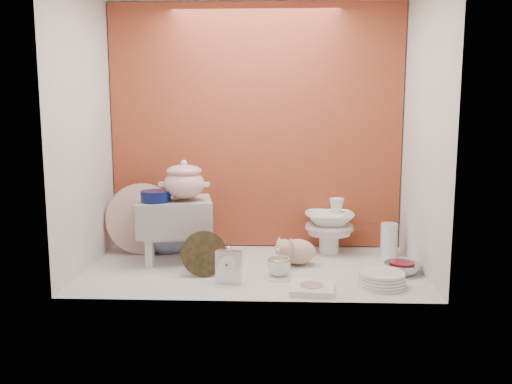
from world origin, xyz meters
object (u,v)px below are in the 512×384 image
(porcelain_tower, at_px, (329,226))
(soup_tureen, at_px, (184,180))
(mantel_clock, at_px, (229,265))
(crystal_bowl, at_px, (402,269))
(gold_rim_teacup, at_px, (279,267))
(floral_platter, at_px, (142,219))
(blue_white_vase, at_px, (168,231))
(plush_pig, at_px, (297,251))
(dinner_plate_stack, at_px, (382,279))
(step_stool, at_px, (175,230))

(porcelain_tower, bearing_deg, soup_tureen, -164.77)
(mantel_clock, distance_m, crystal_bowl, 0.92)
(gold_rim_teacup, distance_m, crystal_bowl, 0.65)
(floral_platter, bearing_deg, blue_white_vase, 8.90)
(soup_tureen, bearing_deg, plush_pig, -3.03)
(floral_platter, height_order, dinner_plate_stack, floral_platter)
(soup_tureen, relative_size, gold_rim_teacup, 2.27)
(dinner_plate_stack, xyz_separation_m, porcelain_tower, (-0.20, 0.61, 0.13))
(step_stool, bearing_deg, gold_rim_teacup, -37.92)
(floral_platter, distance_m, dinner_plate_stack, 1.46)
(soup_tureen, distance_m, mantel_clock, 0.59)
(dinner_plate_stack, bearing_deg, blue_white_vase, 152.94)
(soup_tureen, height_order, floral_platter, soup_tureen)
(step_stool, height_order, porcelain_tower, step_stool)
(blue_white_vase, height_order, plush_pig, blue_white_vase)
(floral_platter, relative_size, crystal_bowl, 2.24)
(soup_tureen, relative_size, dinner_plate_stack, 1.14)
(soup_tureen, height_order, plush_pig, soup_tureen)
(blue_white_vase, height_order, dinner_plate_stack, blue_white_vase)
(step_stool, distance_m, soup_tureen, 0.30)
(blue_white_vase, height_order, porcelain_tower, porcelain_tower)
(step_stool, bearing_deg, crystal_bowl, -20.77)
(dinner_plate_stack, bearing_deg, soup_tureen, 159.47)
(plush_pig, height_order, crystal_bowl, plush_pig)
(floral_platter, height_order, gold_rim_teacup, floral_platter)
(soup_tureen, distance_m, gold_rim_teacup, 0.72)
(blue_white_vase, distance_m, plush_pig, 0.82)
(soup_tureen, bearing_deg, blue_white_vase, 124.13)
(plush_pig, distance_m, crystal_bowl, 0.57)
(blue_white_vase, height_order, crystal_bowl, blue_white_vase)
(crystal_bowl, bearing_deg, porcelain_tower, 130.26)
(plush_pig, bearing_deg, step_stool, 153.02)
(floral_platter, distance_m, blue_white_vase, 0.17)
(dinner_plate_stack, height_order, porcelain_tower, porcelain_tower)
(gold_rim_teacup, relative_size, crystal_bowl, 0.62)
(dinner_plate_stack, bearing_deg, step_stool, 158.90)
(floral_platter, bearing_deg, soup_tureen, -33.16)
(step_stool, xyz_separation_m, plush_pig, (0.70, -0.07, -0.10))
(plush_pig, xyz_separation_m, gold_rim_teacup, (-0.10, -0.23, -0.02))
(plush_pig, bearing_deg, soup_tureen, 155.81)
(mantel_clock, xyz_separation_m, dinner_plate_stack, (0.75, -0.02, -0.06))
(mantel_clock, bearing_deg, blue_white_vase, 137.48)
(blue_white_vase, distance_m, mantel_clock, 0.72)
(step_stool, xyz_separation_m, blue_white_vase, (-0.08, 0.18, -0.05))
(mantel_clock, bearing_deg, step_stool, 141.96)
(step_stool, height_order, dinner_plate_stack, step_stool)
(step_stool, xyz_separation_m, mantel_clock, (0.35, -0.40, -0.08))
(crystal_bowl, bearing_deg, floral_platter, 165.82)
(step_stool, distance_m, blue_white_vase, 0.20)
(plush_pig, xyz_separation_m, crystal_bowl, (0.55, -0.15, -0.05))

